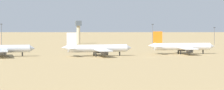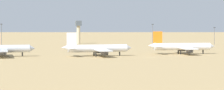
{
  "view_description": "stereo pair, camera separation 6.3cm",
  "coord_description": "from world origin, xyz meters",
  "px_view_note": "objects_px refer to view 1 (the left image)",
  "views": [
    {
      "loc": [
        -86.27,
        -250.94,
        18.92
      ],
      "look_at": [
        -15.35,
        23.55,
        6.0
      ],
      "focal_mm": 77.37,
      "sensor_mm": 36.0,
      "label": 1
    },
    {
      "loc": [
        -86.21,
        -250.96,
        18.92
      ],
      "look_at": [
        -15.35,
        23.55,
        6.0
      ],
      "focal_mm": 77.37,
      "sensor_mm": 36.0,
      "label": 2
    }
  ],
  "objects_px": {
    "light_pole_mid": "(214,35)",
    "light_pole_east": "(153,33)",
    "parked_jet_orange_3": "(181,47)",
    "parked_jet_white_2": "(97,48)",
    "light_pole_west": "(1,34)",
    "control_tower": "(78,30)"
  },
  "relations": [
    {
      "from": "light_pole_west",
      "to": "parked_jet_orange_3",
      "type": "bearing_deg",
      "value": -44.7
    },
    {
      "from": "parked_jet_white_2",
      "to": "light_pole_east",
      "type": "distance_m",
      "value": 133.57
    },
    {
      "from": "parked_jet_orange_3",
      "to": "light_pole_east",
      "type": "distance_m",
      "value": 107.97
    },
    {
      "from": "parked_jet_orange_3",
      "to": "control_tower",
      "type": "xyz_separation_m",
      "value": [
        -34.18,
        159.56,
        8.19
      ]
    },
    {
      "from": "light_pole_mid",
      "to": "light_pole_east",
      "type": "height_order",
      "value": "light_pole_east"
    },
    {
      "from": "parked_jet_white_2",
      "to": "control_tower",
      "type": "bearing_deg",
      "value": 83.48
    },
    {
      "from": "control_tower",
      "to": "light_pole_west",
      "type": "bearing_deg",
      "value": -141.13
    },
    {
      "from": "light_pole_mid",
      "to": "light_pole_east",
      "type": "relative_size",
      "value": 0.83
    },
    {
      "from": "control_tower",
      "to": "light_pole_east",
      "type": "height_order",
      "value": "control_tower"
    },
    {
      "from": "parked_jet_white_2",
      "to": "parked_jet_orange_3",
      "type": "distance_m",
      "value": 54.39
    },
    {
      "from": "parked_jet_white_2",
      "to": "light_pole_west",
      "type": "height_order",
      "value": "light_pole_west"
    },
    {
      "from": "parked_jet_white_2",
      "to": "control_tower",
      "type": "xyz_separation_m",
      "value": [
        19.91,
        165.27,
        8.27
      ]
    },
    {
      "from": "parked_jet_orange_3",
      "to": "control_tower",
      "type": "bearing_deg",
      "value": 108.98
    },
    {
      "from": "parked_jet_orange_3",
      "to": "light_pole_mid",
      "type": "relative_size",
      "value": 2.77
    },
    {
      "from": "parked_jet_orange_3",
      "to": "light_pole_east",
      "type": "relative_size",
      "value": 2.31
    },
    {
      "from": "light_pole_mid",
      "to": "parked_jet_white_2",
      "type": "bearing_deg",
      "value": -137.88
    },
    {
      "from": "parked_jet_white_2",
      "to": "light_pole_west",
      "type": "relative_size",
      "value": 2.23
    },
    {
      "from": "parked_jet_white_2",
      "to": "light_pole_east",
      "type": "relative_size",
      "value": 2.26
    },
    {
      "from": "parked_jet_white_2",
      "to": "light_pole_east",
      "type": "bearing_deg",
      "value": 57.33
    },
    {
      "from": "control_tower",
      "to": "light_pole_west",
      "type": "relative_size",
      "value": 1.15
    },
    {
      "from": "control_tower",
      "to": "light_pole_east",
      "type": "bearing_deg",
      "value": -45.31
    },
    {
      "from": "parked_jet_white_2",
      "to": "light_pole_west",
      "type": "xyz_separation_m",
      "value": [
        -50.12,
        108.81,
        5.98
      ]
    }
  ]
}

